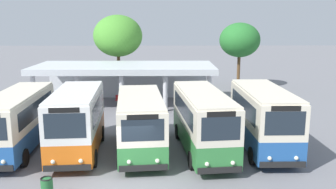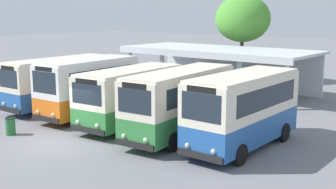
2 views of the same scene
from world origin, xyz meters
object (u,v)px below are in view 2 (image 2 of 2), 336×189
object	(u,v)px
city_bus_middle_cream	(131,94)
city_bus_fifth_blue	(243,108)
litter_bin_apron	(10,126)
waiting_chair_middle_seat	(223,87)
city_bus_second_in_row	(88,85)
waiting_chair_second_from_end	(216,86)
waiting_chair_end_by_column	(208,85)
city_bus_fourth_amber	(181,100)
city_bus_nearest_orange	(60,81)

from	to	relation	value
city_bus_middle_cream	city_bus_fifth_blue	size ratio (longest dim) A/B	1.02
litter_bin_apron	waiting_chair_middle_seat	bearing A→B (deg)	82.66
city_bus_second_in_row	city_bus_fifth_blue	size ratio (longest dim) A/B	0.95
city_bus_middle_cream	waiting_chair_second_from_end	bearing A→B (deg)	99.88
waiting_chair_end_by_column	waiting_chair_second_from_end	size ratio (longest dim) A/B	1.00
city_bus_fourth_amber	waiting_chair_end_by_column	world-z (taller)	city_bus_fourth_amber
city_bus_middle_cream	waiting_chair_end_by_column	world-z (taller)	city_bus_middle_cream
city_bus_nearest_orange	city_bus_middle_cream	world-z (taller)	city_bus_nearest_orange
city_bus_fifth_blue	city_bus_nearest_orange	bearing A→B (deg)	-179.88
litter_bin_apron	waiting_chair_second_from_end	bearing A→B (deg)	84.98
city_bus_fifth_blue	litter_bin_apron	world-z (taller)	city_bus_fifth_blue
city_bus_second_in_row	waiting_chair_second_from_end	size ratio (longest dim) A/B	7.79
waiting_chair_second_from_end	waiting_chair_middle_seat	xyz separation A→B (m)	(0.67, -0.08, 0.00)
city_bus_fourth_amber	litter_bin_apron	size ratio (longest dim) A/B	8.69
city_bus_middle_cream	waiting_chair_middle_seat	bearing A→B (deg)	96.62
city_bus_middle_cream	litter_bin_apron	bearing A→B (deg)	-123.12
city_bus_nearest_orange	city_bus_fifth_blue	xyz separation A→B (m)	(13.47, 0.03, 0.10)
city_bus_nearest_orange	waiting_chair_middle_seat	size ratio (longest dim) A/B	8.97
waiting_chair_middle_seat	litter_bin_apron	world-z (taller)	litter_bin_apron
city_bus_fourth_amber	waiting_chair_middle_seat	xyz separation A→B (m)	(-4.68, 11.23, -1.32)
city_bus_nearest_orange	waiting_chair_second_from_end	bearing A→B (deg)	66.73
city_bus_fifth_blue	city_bus_middle_cream	bearing A→B (deg)	-177.04
waiting_chair_second_from_end	city_bus_fifth_blue	bearing A→B (deg)	-51.67
city_bus_second_in_row	waiting_chair_end_by_column	bearing A→B (deg)	86.42
city_bus_fourth_amber	waiting_chair_end_by_column	distance (m)	12.79
city_bus_nearest_orange	waiting_chair_middle_seat	distance (m)	12.30
city_bus_nearest_orange	city_bus_fourth_amber	bearing A→B (deg)	-1.48
city_bus_fourth_amber	city_bus_nearest_orange	bearing A→B (deg)	178.52
waiting_chair_second_from_end	litter_bin_apron	xyz separation A→B (m)	(-1.46, -16.65, -0.07)
city_bus_second_in_row	city_bus_fourth_amber	distance (m)	6.74
city_bus_second_in_row	litter_bin_apron	xyz separation A→B (m)	(-0.08, -5.11, -1.44)
city_bus_second_in_row	city_bus_fourth_amber	xyz separation A→B (m)	(6.73, 0.22, -0.06)
city_bus_middle_cream	waiting_chair_end_by_column	size ratio (longest dim) A/B	8.31
city_bus_fifth_blue	waiting_chair_middle_seat	bearing A→B (deg)	126.32
city_bus_fifth_blue	waiting_chair_middle_seat	distance (m)	13.65
city_bus_fourth_amber	waiting_chair_second_from_end	world-z (taller)	city_bus_fourth_amber
city_bus_nearest_orange	waiting_chair_end_by_column	bearing A→B (deg)	69.54
city_bus_nearest_orange	litter_bin_apron	distance (m)	6.63
city_bus_middle_cream	waiting_chair_middle_seat	world-z (taller)	city_bus_middle_cream
city_bus_fourth_amber	waiting_chair_middle_seat	distance (m)	12.24
city_bus_second_in_row	city_bus_fifth_blue	distance (m)	10.11
city_bus_second_in_row	city_bus_fourth_amber	world-z (taller)	city_bus_second_in_row
waiting_chair_middle_seat	litter_bin_apron	bearing A→B (deg)	-97.34
waiting_chair_end_by_column	waiting_chair_middle_seat	distance (m)	1.34
litter_bin_apron	waiting_chair_end_by_column	bearing A→B (deg)	87.27
city_bus_nearest_orange	city_bus_middle_cream	bearing A→B (deg)	-2.72
city_bus_second_in_row	waiting_chair_end_by_column	xyz separation A→B (m)	(0.71, 11.43, -1.37)
city_bus_second_in_row	waiting_chair_end_by_column	distance (m)	11.53
waiting_chair_end_by_column	waiting_chair_second_from_end	bearing A→B (deg)	9.32
waiting_chair_end_by_column	litter_bin_apron	distance (m)	16.56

